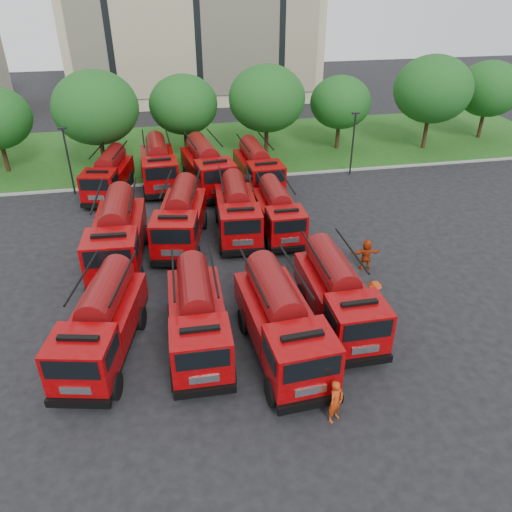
{
  "coord_description": "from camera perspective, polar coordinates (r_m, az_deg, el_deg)",
  "views": [
    {
      "loc": [
        -3.15,
        -19.87,
        15.22
      ],
      "look_at": [
        1.17,
        2.45,
        1.8
      ],
      "focal_mm": 35.0,
      "sensor_mm": 36.0,
      "label": 1
    }
  ],
  "objects": [
    {
      "name": "lamp_post_1",
      "position": [
        41.9,
        11.04,
        12.89
      ],
      "size": [
        0.6,
        0.25,
        5.11
      ],
      "color": "black",
      "rests_on": "ground"
    },
    {
      "name": "lawn",
      "position": [
        48.41,
        -6.84,
        12.09
      ],
      "size": [
        70.0,
        16.0,
        0.12
      ],
      "primitive_type": "cube",
      "color": "#1C4311",
      "rests_on": "ground"
    },
    {
      "name": "fire_truck_4",
      "position": [
        29.58,
        -15.57,
        2.43
      ],
      "size": [
        3.29,
        8.13,
        3.63
      ],
      "rotation": [
        0.0,
        0.0,
        -0.06
      ],
      "color": "black",
      "rests_on": "ground"
    },
    {
      "name": "tree_6",
      "position": [
        49.31,
        19.56,
        17.53
      ],
      "size": [
        6.89,
        6.89,
        8.42
      ],
      "color": "#382314",
      "rests_on": "ground"
    },
    {
      "name": "fire_truck_7",
      "position": [
        31.98,
        2.52,
        5.11
      ],
      "size": [
        2.43,
        6.55,
        2.98
      ],
      "rotation": [
        0.0,
        0.0,
        -0.0
      ],
      "color": "black",
      "rests_on": "ground"
    },
    {
      "name": "fire_truck_8",
      "position": [
        39.24,
        -16.52,
        8.89
      ],
      "size": [
        3.65,
        7.09,
        3.08
      ],
      "rotation": [
        0.0,
        0.0,
        -0.21
      ],
      "color": "black",
      "rests_on": "ground"
    },
    {
      "name": "fire_truck_6",
      "position": [
        31.79,
        -2.15,
        5.25
      ],
      "size": [
        3.03,
        7.33,
        3.27
      ],
      "rotation": [
        0.0,
        0.0,
        -0.07
      ],
      "color": "black",
      "rests_on": "ground"
    },
    {
      "name": "firefighter_1",
      "position": [
        21.46,
        6.59,
        -14.88
      ],
      "size": [
        0.99,
        0.75,
        1.8
      ],
      "primitive_type": "imported",
      "rotation": [
        0.0,
        0.0,
        -0.35
      ],
      "color": "#AD320D",
      "rests_on": "ground"
    },
    {
      "name": "firefighter_4",
      "position": [
        24.9,
        -14.78,
        -8.35
      ],
      "size": [
        0.91,
        0.92,
        1.6
      ],
      "primitive_type": "imported",
      "rotation": [
        0.0,
        0.0,
        2.32
      ],
      "color": "black",
      "rests_on": "ground"
    },
    {
      "name": "lamp_post_0",
      "position": [
        39.66,
        -20.69,
        10.49
      ],
      "size": [
        0.6,
        0.25,
        5.11
      ],
      "color": "black",
      "rests_on": "ground"
    },
    {
      "name": "fire_truck_2",
      "position": [
        21.87,
        2.94,
        -7.54
      ],
      "size": [
        3.21,
        7.78,
        3.47
      ],
      "rotation": [
        0.0,
        0.0,
        0.07
      ],
      "color": "black",
      "rests_on": "ground"
    },
    {
      "name": "firefighter_0",
      "position": [
        20.49,
        8.88,
        -17.92
      ],
      "size": [
        0.86,
        0.81,
        1.91
      ],
      "primitive_type": "imported",
      "rotation": [
        0.0,
        0.0,
        0.58
      ],
      "color": "#AD320D",
      "rests_on": "ground"
    },
    {
      "name": "fire_truck_9",
      "position": [
        40.05,
        -11.06,
        10.26
      ],
      "size": [
        2.96,
        7.55,
        3.39
      ],
      "rotation": [
        0.0,
        0.0,
        0.04
      ],
      "color": "black",
      "rests_on": "ground"
    },
    {
      "name": "fire_truck_10",
      "position": [
        38.84,
        -5.61,
        10.14
      ],
      "size": [
        3.69,
        8.01,
        3.51
      ],
      "rotation": [
        0.0,
        0.0,
        0.14
      ],
      "color": "black",
      "rests_on": "ground"
    },
    {
      "name": "firefighter_3",
      "position": [
        25.95,
        13.03,
        -6.28
      ],
      "size": [
        1.27,
        0.8,
        1.83
      ],
      "primitive_type": "imported",
      "rotation": [
        0.0,
        0.0,
        3.31
      ],
      "color": "#AD320D",
      "rests_on": "ground"
    },
    {
      "name": "fire_truck_11",
      "position": [
        38.8,
        0.2,
        10.07
      ],
      "size": [
        2.96,
        7.31,
        3.27
      ],
      "rotation": [
        0.0,
        0.0,
        0.06
      ],
      "color": "black",
      "rests_on": "ground"
    },
    {
      "name": "tree_7",
      "position": [
        54.8,
        25.09,
        16.91
      ],
      "size": [
        6.05,
        6.05,
        7.39
      ],
      "color": "#382314",
      "rests_on": "ground"
    },
    {
      "name": "tree_4",
      "position": [
        44.49,
        1.24,
        17.55
      ],
      "size": [
        6.55,
        6.55,
        8.01
      ],
      "color": "#382314",
      "rests_on": "ground"
    },
    {
      "name": "firefighter_5",
      "position": [
        29.42,
        12.26,
        -1.38
      ],
      "size": [
        1.75,
        0.83,
        1.84
      ],
      "primitive_type": "imported",
      "rotation": [
        0.0,
        0.0,
        3.08
      ],
      "color": "#AD320D",
      "rests_on": "ground"
    },
    {
      "name": "tree_3",
      "position": [
        45.17,
        -8.29,
        16.76
      ],
      "size": [
        5.88,
        5.88,
        7.19
      ],
      "color": "#382314",
      "rests_on": "ground"
    },
    {
      "name": "tree_5",
      "position": [
        47.54,
        9.62,
        16.92
      ],
      "size": [
        5.46,
        5.46,
        6.68
      ],
      "color": "#382314",
      "rests_on": "ground"
    },
    {
      "name": "fire_truck_5",
      "position": [
        31.07,
        -8.63,
        4.38
      ],
      "size": [
        3.93,
        7.75,
        3.37
      ],
      "rotation": [
        0.0,
        0.0,
        -0.2
      ],
      "color": "black",
      "rests_on": "ground"
    },
    {
      "name": "tree_2",
      "position": [
        42.81,
        -17.86,
        15.83
      ],
      "size": [
        6.72,
        6.72,
        8.22
      ],
      "color": "#382314",
      "rests_on": "ground"
    },
    {
      "name": "fire_truck_3",
      "position": [
        24.02,
        9.37,
        -4.33
      ],
      "size": [
        2.69,
        7.21,
        3.27
      ],
      "rotation": [
        0.0,
        0.0,
        0.01
      ],
      "color": "black",
      "rests_on": "ground"
    },
    {
      "name": "curb",
      "position": [
        40.82,
        -5.82,
        8.6
      ],
      "size": [
        70.0,
        0.3,
        0.14
      ],
      "primitive_type": "cube",
      "color": "gray",
      "rests_on": "ground"
    },
    {
      "name": "firefighter_2",
      "position": [
        25.39,
        13.1,
        -7.22
      ],
      "size": [
        0.72,
        1.14,
        1.85
      ],
      "primitive_type": "imported",
      "rotation": [
        0.0,
        0.0,
        1.67
      ],
      "color": "#AD320D",
      "rests_on": "ground"
    },
    {
      "name": "fire_truck_0",
      "position": [
        22.91,
        -17.25,
        -7.38
      ],
      "size": [
        3.99,
        7.58,
        3.29
      ],
      "rotation": [
        0.0,
        0.0,
        -0.22
      ],
      "color": "black",
      "rests_on": "ground"
    },
    {
      "name": "ground",
      "position": [
        25.23,
        -1.57,
        -6.57
      ],
      "size": [
        140.0,
        140.0,
        0.0
      ],
      "primitive_type": "plane",
      "color": "black",
      "rests_on": "ground"
    },
    {
      "name": "fire_truck_1",
      "position": [
        22.47,
        -6.71,
        -6.91
      ],
      "size": [
        2.75,
        7.18,
        3.24
      ],
      "rotation": [
        0.0,
        0.0,
        -0.02
      ],
      "color": "black",
      "rests_on": "ground"
    }
  ]
}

